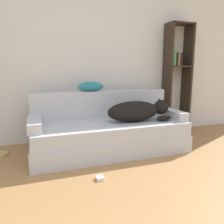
# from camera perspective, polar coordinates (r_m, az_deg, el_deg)

# --- Properties ---
(wall_back) EXTENTS (7.24, 0.06, 2.70)m
(wall_back) POSITION_cam_1_polar(r_m,az_deg,el_deg) (3.44, -6.84, 15.58)
(wall_back) COLOR silver
(wall_back) RESTS_ON ground_plane
(couch) EXTENTS (2.00, 0.83, 0.40)m
(couch) POSITION_cam_1_polar(r_m,az_deg,el_deg) (2.91, -0.62, -6.48)
(couch) COLOR #B2B7BC
(couch) RESTS_ON ground_plane
(couch_backrest) EXTENTS (1.96, 0.15, 0.37)m
(couch_backrest) POSITION_cam_1_polar(r_m,az_deg,el_deg) (3.14, -2.64, 2.10)
(couch_backrest) COLOR #B2B7BC
(couch_backrest) RESTS_ON couch
(couch_arm_left) EXTENTS (0.15, 0.64, 0.11)m
(couch_arm_left) POSITION_cam_1_polar(r_m,az_deg,el_deg) (2.70, -19.57, -2.83)
(couch_arm_left) COLOR #B2B7BC
(couch_arm_left) RESTS_ON couch
(couch_arm_right) EXTENTS (0.15, 0.64, 0.11)m
(couch_arm_right) POSITION_cam_1_polar(r_m,az_deg,el_deg) (3.25, 15.06, -0.34)
(couch_arm_right) COLOR #B2B7BC
(couch_arm_right) RESTS_ON couch
(dog) EXTENTS (0.87, 0.30, 0.29)m
(dog) POSITION_cam_1_polar(r_m,az_deg,el_deg) (2.89, 6.83, 0.31)
(dog) COLOR black
(dog) RESTS_ON couch
(laptop) EXTENTS (0.35, 0.25, 0.02)m
(laptop) POSITION_cam_1_polar(r_m,az_deg,el_deg) (2.70, -7.12, -3.31)
(laptop) COLOR #B7B7BC
(laptop) RESTS_ON couch
(throw_pillow) EXTENTS (0.36, 0.16, 0.13)m
(throw_pillow) POSITION_cam_1_polar(r_m,az_deg,el_deg) (3.07, -5.58, 6.62)
(throw_pillow) COLOR teal
(throw_pillow) RESTS_ON couch_backrest
(bookshelf) EXTENTS (0.43, 0.26, 1.81)m
(bookshelf) POSITION_cam_1_polar(r_m,az_deg,el_deg) (3.89, 16.62, 9.73)
(bookshelf) COLOR #2D2319
(bookshelf) RESTS_ON ground_plane
(power_adapter) EXTENTS (0.07, 0.07, 0.03)m
(power_adapter) POSITION_cam_1_polar(r_m,az_deg,el_deg) (2.25, -3.18, -16.82)
(power_adapter) COLOR white
(power_adapter) RESTS_ON ground_plane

